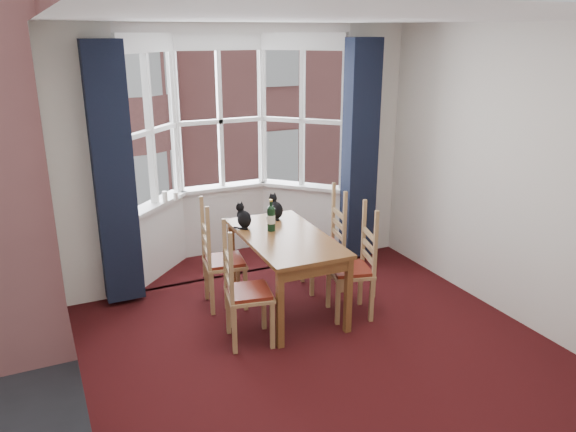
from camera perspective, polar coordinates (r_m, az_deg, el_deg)
floor at (r=4.93m, az=5.37°, el=-15.24°), size 4.50×4.50×0.00m
ceiling at (r=4.11m, az=6.59°, el=19.34°), size 4.50×4.50×0.00m
wall_left at (r=3.76m, az=-21.38°, el=-3.56°), size 0.00×4.50×4.50m
wall_right at (r=5.58m, az=23.89°, el=3.07°), size 0.00×4.50×4.50m
wall_back_pier_left at (r=5.93m, az=-19.78°, el=4.40°), size 0.70×0.12×2.80m
wall_back_pier_right at (r=7.02m, az=8.16°, el=7.32°), size 0.70×0.12×2.80m
bay_window at (r=6.75m, az=-6.17°, el=6.96°), size 2.76×0.94×2.80m
curtain_left at (r=5.79m, az=-17.28°, el=3.83°), size 0.38×0.22×2.60m
curtain_right at (r=6.76m, az=7.32°, el=6.50°), size 0.38×0.22×2.60m
dining_table at (r=5.59m, az=-0.30°, el=-2.90°), size 0.83×1.49×0.79m
chair_left_near at (r=5.08m, az=-4.99°, el=-8.00°), size 0.47×0.49×0.92m
chair_left_far at (r=5.76m, az=-7.35°, el=-4.80°), size 0.46×0.47×0.92m
chair_right_near at (r=5.60m, az=7.25°, el=-5.48°), size 0.49×0.51×0.92m
chair_right_far at (r=6.17m, az=4.32°, el=-3.10°), size 0.47×0.48×0.92m
cat_left at (r=5.78m, az=-4.52°, el=-0.17°), size 0.19×0.22×0.27m
cat_right at (r=6.05m, az=-1.27°, el=0.76°), size 0.16×0.21×0.28m
wine_bottle at (r=5.65m, az=-1.72°, el=-0.12°), size 0.08×0.08×0.33m
candle_tall at (r=6.50m, az=-12.40°, el=1.94°), size 0.06×0.06×0.12m
candle_short at (r=6.57m, az=-11.33°, el=2.01°), size 0.06×0.06×0.09m
street at (r=36.87m, az=-21.02°, el=3.42°), size 80.00×80.00×0.00m
tenement_building at (r=17.69m, az=-18.62°, el=13.78°), size 18.40×7.80×15.20m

